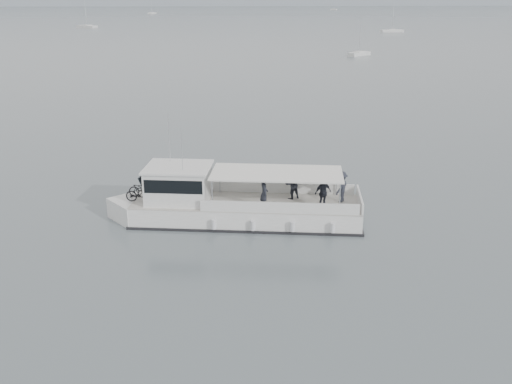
{
  "coord_description": "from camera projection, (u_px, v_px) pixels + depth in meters",
  "views": [
    {
      "loc": [
        -2.97,
        -25.56,
        11.25
      ],
      "look_at": [
        -0.75,
        1.95,
        1.6
      ],
      "focal_mm": 40.0,
      "sensor_mm": 36.0,
      "label": 1
    }
  ],
  "objects": [
    {
      "name": "moored_fleet",
      "position": [
        187.0,
        25.0,
        208.99
      ],
      "size": [
        364.48,
        344.66,
        9.56
      ],
      "color": "white",
      "rests_on": "ground"
    },
    {
      "name": "ground",
      "position": [
        274.0,
        235.0,
        27.99
      ],
      "size": [
        1400.0,
        1400.0,
        0.0
      ],
      "primitive_type": "plane",
      "color": "#525C61",
      "rests_on": "ground"
    },
    {
      "name": "tour_boat",
      "position": [
        224.0,
        204.0,
        29.51
      ],
      "size": [
        13.42,
        5.04,
        5.59
      ],
      "rotation": [
        0.0,
        0.0,
        -0.16
      ],
      "color": "white",
      "rests_on": "ground"
    }
  ]
}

